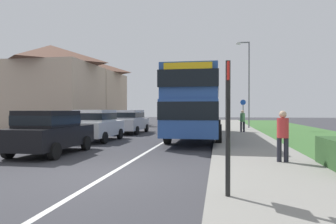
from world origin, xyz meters
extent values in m
plane|color=#38383D|center=(0.00, 0.00, 0.00)|extent=(120.00, 120.00, 0.00)
cube|color=silver|center=(0.00, 8.00, 0.00)|extent=(0.14, 60.00, 0.01)
cube|color=gray|center=(4.20, 6.00, 0.06)|extent=(3.20, 68.00, 0.12)
cube|color=#284C93|center=(1.58, 10.39, 1.32)|extent=(2.50, 11.02, 1.65)
cube|color=#284C93|center=(1.58, 10.39, 2.92)|extent=(2.45, 10.80, 1.55)
cube|color=black|center=(1.58, 10.39, 1.65)|extent=(2.52, 11.08, 0.76)
cube|color=black|center=(1.58, 10.39, 3.00)|extent=(2.52, 11.08, 0.72)
cube|color=gold|center=(1.58, 4.94, 3.42)|extent=(2.00, 0.08, 0.44)
cylinder|color=black|center=(0.33, 13.81, 0.50)|extent=(0.30, 1.00, 1.00)
cylinder|color=black|center=(2.83, 13.81, 0.50)|extent=(0.30, 1.00, 1.00)
cylinder|color=black|center=(0.33, 7.36, 0.50)|extent=(0.30, 1.00, 1.00)
cylinder|color=black|center=(2.83, 7.36, 0.50)|extent=(0.30, 1.00, 1.00)
cube|color=black|center=(-3.51, 3.24, 0.68)|extent=(1.78, 3.92, 0.75)
cube|color=black|center=(-3.51, 3.05, 1.36)|extent=(1.57, 2.16, 0.61)
cube|color=black|center=(-3.51, 3.05, 1.33)|extent=(1.60, 2.18, 0.34)
cylinder|color=black|center=(-4.38, 4.46, 0.30)|extent=(0.20, 0.60, 0.60)
cylinder|color=black|center=(-2.63, 4.46, 0.30)|extent=(0.20, 0.60, 0.60)
cylinder|color=black|center=(-4.38, 2.03, 0.30)|extent=(0.20, 0.60, 0.60)
cylinder|color=black|center=(-2.63, 2.03, 0.30)|extent=(0.20, 0.60, 0.60)
cube|color=silver|center=(-3.69, 8.07, 0.68)|extent=(1.83, 3.90, 0.77)
cube|color=silver|center=(-3.69, 7.87, 1.38)|extent=(1.61, 2.15, 0.63)
cube|color=black|center=(-3.69, 7.87, 1.35)|extent=(1.65, 2.17, 0.35)
cylinder|color=black|center=(-4.58, 9.28, 0.30)|extent=(0.20, 0.60, 0.60)
cylinder|color=black|center=(-2.79, 9.28, 0.30)|extent=(0.20, 0.60, 0.60)
cylinder|color=black|center=(-4.58, 6.86, 0.30)|extent=(0.20, 0.60, 0.60)
cylinder|color=black|center=(-2.79, 6.86, 0.30)|extent=(0.20, 0.60, 0.60)
cube|color=#B7B7BC|center=(-3.45, 13.46, 0.68)|extent=(1.79, 4.45, 0.75)
cube|color=#B7B7BC|center=(-3.45, 13.24, 1.36)|extent=(1.58, 2.45, 0.62)
cube|color=black|center=(-3.45, 13.24, 1.33)|extent=(1.61, 2.47, 0.34)
cylinder|color=black|center=(-4.33, 14.84, 0.30)|extent=(0.20, 0.60, 0.60)
cylinder|color=black|center=(-2.57, 14.84, 0.30)|extent=(0.20, 0.60, 0.60)
cylinder|color=black|center=(-4.33, 12.08, 0.30)|extent=(0.20, 0.60, 0.60)
cylinder|color=black|center=(-2.57, 12.08, 0.30)|extent=(0.20, 0.60, 0.60)
cylinder|color=#23232D|center=(4.65, 2.22, 0.42)|extent=(0.14, 0.14, 0.85)
cylinder|color=#23232D|center=(4.85, 2.22, 0.42)|extent=(0.14, 0.14, 0.85)
cylinder|color=#BF3333|center=(4.75, 2.22, 1.15)|extent=(0.34, 0.34, 0.60)
sphere|color=tan|center=(4.75, 2.22, 1.56)|extent=(0.22, 0.22, 0.22)
cylinder|color=#23232D|center=(4.44, 14.71, 0.42)|extent=(0.14, 0.14, 0.85)
cylinder|color=#23232D|center=(4.64, 14.71, 0.42)|extent=(0.14, 0.14, 0.85)
cylinder|color=#518C56|center=(4.54, 14.71, 1.15)|extent=(0.34, 0.34, 0.60)
sphere|color=tan|center=(4.54, 14.71, 1.56)|extent=(0.22, 0.22, 0.22)
cylinder|color=black|center=(3.00, -1.70, 1.30)|extent=(0.09, 0.09, 2.60)
cube|color=red|center=(3.00, -1.70, 2.40)|extent=(0.04, 0.44, 0.32)
cube|color=black|center=(3.00, -1.68, 1.55)|extent=(0.06, 0.52, 0.68)
cylinder|color=slate|center=(4.81, 17.66, 1.05)|extent=(0.08, 0.08, 2.10)
cylinder|color=blue|center=(4.81, 17.66, 2.30)|extent=(0.44, 0.03, 0.44)
cylinder|color=slate|center=(5.46, 19.56, 3.81)|extent=(0.12, 0.12, 7.62)
cube|color=slate|center=(5.01, 19.56, 7.57)|extent=(0.90, 0.10, 0.10)
cube|color=silver|center=(4.56, 19.56, 7.50)|extent=(0.36, 0.20, 0.14)
cube|color=#C1A88E|center=(-12.05, 17.42, 2.88)|extent=(7.77, 6.81, 5.77)
pyramid|color=brown|center=(-12.05, 17.42, 6.63)|extent=(7.77, 6.81, 1.73)
cube|color=#C1A88E|center=(-12.05, 24.37, 2.88)|extent=(7.77, 6.81, 5.77)
pyramid|color=brown|center=(-12.05, 24.37, 6.63)|extent=(7.77, 6.81, 1.73)
camera|label=1|loc=(2.83, -7.27, 1.71)|focal=31.94mm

